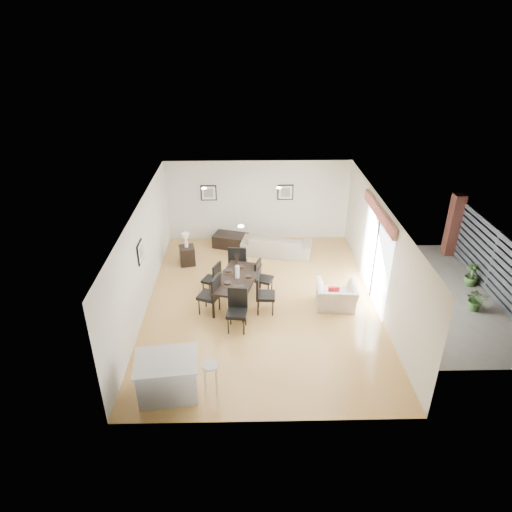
{
  "coord_description": "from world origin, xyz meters",
  "views": [
    {
      "loc": [
        -0.37,
        -10.11,
        6.74
      ],
      "look_at": [
        -0.14,
        0.4,
        1.19
      ],
      "focal_mm": 32.0,
      "sensor_mm": 36.0,
      "label": 1
    }
  ],
  "objects_px": {
    "dining_chair_wnear": "(212,293)",
    "coffee_table": "(231,241)",
    "dining_chair_enear": "(262,292)",
    "kitchen_island": "(168,377)",
    "bar_stool": "(210,369)",
    "dining_chair_wfar": "(214,277)",
    "sofa": "(276,245)",
    "armchair": "(336,296)",
    "dining_chair_efar": "(261,275)",
    "dining_table": "(237,280)",
    "dining_chair_foot": "(238,262)",
    "side_table": "(187,255)",
    "dining_chair_head": "(237,307)"
  },
  "relations": [
    {
      "from": "dining_chair_efar",
      "to": "dining_chair_foot",
      "type": "xyz_separation_m",
      "value": [
        -0.65,
        0.62,
        0.1
      ]
    },
    {
      "from": "dining_chair_wfar",
      "to": "dining_chair_foot",
      "type": "distance_m",
      "value": 0.94
    },
    {
      "from": "dining_chair_wfar",
      "to": "dining_chair_head",
      "type": "relative_size",
      "value": 0.89
    },
    {
      "from": "dining_chair_wnear",
      "to": "coffee_table",
      "type": "relative_size",
      "value": 1.02
    },
    {
      "from": "armchair",
      "to": "dining_chair_head",
      "type": "xyz_separation_m",
      "value": [
        -2.54,
        -0.82,
        0.26
      ]
    },
    {
      "from": "dining_chair_efar",
      "to": "coffee_table",
      "type": "relative_size",
      "value": 0.88
    },
    {
      "from": "dining_chair_enear",
      "to": "kitchen_island",
      "type": "height_order",
      "value": "dining_chair_enear"
    },
    {
      "from": "dining_chair_wnear",
      "to": "armchair",
      "type": "bearing_deg",
      "value": 115.14
    },
    {
      "from": "sofa",
      "to": "dining_chair_foot",
      "type": "xyz_separation_m",
      "value": [
        -1.19,
        -1.66,
        0.31
      ]
    },
    {
      "from": "dining_chair_enear",
      "to": "dining_chair_foot",
      "type": "xyz_separation_m",
      "value": [
        -0.63,
        1.54,
        0.04
      ]
    },
    {
      "from": "sofa",
      "to": "dining_table",
      "type": "relative_size",
      "value": 1.1
    },
    {
      "from": "coffee_table",
      "to": "bar_stool",
      "type": "height_order",
      "value": "bar_stool"
    },
    {
      "from": "kitchen_island",
      "to": "bar_stool",
      "type": "xyz_separation_m",
      "value": [
        0.85,
        -0.0,
        0.19
      ]
    },
    {
      "from": "bar_stool",
      "to": "dining_table",
      "type": "bearing_deg",
      "value": 81.56
    },
    {
      "from": "dining_chair_efar",
      "to": "sofa",
      "type": "bearing_deg",
      "value": 6.78
    },
    {
      "from": "dining_chair_wfar",
      "to": "dining_chair_enear",
      "type": "xyz_separation_m",
      "value": [
        1.27,
        -0.86,
        0.06
      ]
    },
    {
      "from": "dining_table",
      "to": "bar_stool",
      "type": "height_order",
      "value": "dining_table"
    },
    {
      "from": "sofa",
      "to": "coffee_table",
      "type": "xyz_separation_m",
      "value": [
        -1.46,
        0.55,
        -0.1
      ]
    },
    {
      "from": "dining_chair_wfar",
      "to": "side_table",
      "type": "relative_size",
      "value": 1.6
    },
    {
      "from": "dining_table",
      "to": "dining_chair_wnear",
      "type": "xyz_separation_m",
      "value": [
        -0.63,
        -0.48,
        -0.06
      ]
    },
    {
      "from": "dining_chair_enear",
      "to": "dining_chair_efar",
      "type": "bearing_deg",
      "value": 2.93
    },
    {
      "from": "dining_chair_wfar",
      "to": "dining_chair_enear",
      "type": "distance_m",
      "value": 1.53
    },
    {
      "from": "sofa",
      "to": "armchair",
      "type": "height_order",
      "value": "armchair"
    },
    {
      "from": "dining_chair_wfar",
      "to": "coffee_table",
      "type": "height_order",
      "value": "dining_chair_wfar"
    },
    {
      "from": "side_table",
      "to": "dining_chair_efar",
      "type": "bearing_deg",
      "value": -36.93
    },
    {
      "from": "dining_table",
      "to": "side_table",
      "type": "xyz_separation_m",
      "value": [
        -1.56,
        2.13,
        -0.38
      ]
    },
    {
      "from": "dining_table",
      "to": "dining_chair_head",
      "type": "xyz_separation_m",
      "value": [
        0.01,
        -1.11,
        -0.08
      ]
    },
    {
      "from": "dining_chair_wfar",
      "to": "coffee_table",
      "type": "distance_m",
      "value": 2.93
    },
    {
      "from": "dining_chair_wnear",
      "to": "dining_chair_foot",
      "type": "relative_size",
      "value": 0.97
    },
    {
      "from": "dining_chair_wnear",
      "to": "side_table",
      "type": "height_order",
      "value": "dining_chair_wnear"
    },
    {
      "from": "dining_chair_enear",
      "to": "coffee_table",
      "type": "xyz_separation_m",
      "value": [
        -0.9,
        3.75,
        -0.37
      ]
    },
    {
      "from": "dining_chair_wnear",
      "to": "side_table",
      "type": "relative_size",
      "value": 1.85
    },
    {
      "from": "dining_table",
      "to": "dining_chair_head",
      "type": "height_order",
      "value": "dining_chair_head"
    },
    {
      "from": "armchair",
      "to": "dining_chair_enear",
      "type": "xyz_separation_m",
      "value": [
        -1.92,
        -0.16,
        0.25
      ]
    },
    {
      "from": "armchair",
      "to": "dining_chair_head",
      "type": "bearing_deg",
      "value": 22.91
    },
    {
      "from": "coffee_table",
      "to": "bar_stool",
      "type": "relative_size",
      "value": 1.48
    },
    {
      "from": "side_table",
      "to": "bar_stool",
      "type": "xyz_separation_m",
      "value": [
        1.08,
        -5.42,
        0.33
      ]
    },
    {
      "from": "coffee_table",
      "to": "kitchen_island",
      "type": "height_order",
      "value": "kitchen_island"
    },
    {
      "from": "coffee_table",
      "to": "dining_chair_foot",
      "type": "bearing_deg",
      "value": -65.09
    },
    {
      "from": "bar_stool",
      "to": "sofa",
      "type": "bearing_deg",
      "value": 74.53
    },
    {
      "from": "coffee_table",
      "to": "dining_chair_wnear",
      "type": "bearing_deg",
      "value": -77.35
    },
    {
      "from": "sofa",
      "to": "armchair",
      "type": "distance_m",
      "value": 3.34
    },
    {
      "from": "dining_chair_efar",
      "to": "coffee_table",
      "type": "xyz_separation_m",
      "value": [
        -0.92,
        2.83,
        -0.31
      ]
    },
    {
      "from": "side_table",
      "to": "dining_table",
      "type": "bearing_deg",
      "value": -53.77
    },
    {
      "from": "dining_chair_wfar",
      "to": "bar_stool",
      "type": "bearing_deg",
      "value": 26.59
    },
    {
      "from": "armchair",
      "to": "dining_chair_enear",
      "type": "bearing_deg",
      "value": 9.69
    },
    {
      "from": "dining_chair_foot",
      "to": "kitchen_island",
      "type": "bearing_deg",
      "value": 77.73
    },
    {
      "from": "dining_table",
      "to": "armchair",
      "type": "bearing_deg",
      "value": 9.09
    },
    {
      "from": "dining_chair_enear",
      "to": "dining_chair_efar",
      "type": "distance_m",
      "value": 0.92
    },
    {
      "from": "dining_chair_wnear",
      "to": "dining_chair_wfar",
      "type": "bearing_deg",
      "value": -157.61
    }
  ]
}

